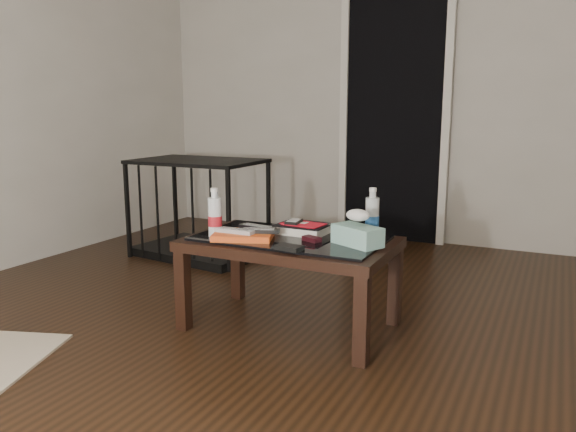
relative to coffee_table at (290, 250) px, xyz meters
name	(u,v)px	position (x,y,z in m)	size (l,w,h in m)	color
ground	(320,368)	(0.32, -0.36, -0.40)	(5.00, 5.00, 0.00)	black
doorway	(394,115)	(-0.08, 2.10, 0.63)	(0.90, 0.08, 2.07)	black
coffee_table	(290,250)	(0.00, 0.00, 0.00)	(1.00, 0.60, 0.46)	black
pet_crate	(200,224)	(-1.21, 0.96, -0.17)	(0.96, 0.70, 0.71)	black
magazines	(243,235)	(-0.19, -0.13, 0.08)	(0.28, 0.21, 0.03)	#DF4C15
remote_silver	(234,231)	(-0.22, -0.16, 0.11)	(0.20, 0.05, 0.02)	#B1B2B6
remote_black_front	(259,231)	(-0.12, -0.11, 0.11)	(0.20, 0.05, 0.02)	black
remote_black_back	(257,227)	(-0.16, -0.04, 0.11)	(0.20, 0.05, 0.02)	black
textbook	(303,229)	(0.02, 0.10, 0.09)	(0.25, 0.20, 0.05)	black
dvd_mailers	(302,223)	(0.02, 0.10, 0.11)	(0.19, 0.14, 0.01)	red
ipod	(294,221)	(-0.02, 0.08, 0.12)	(0.06, 0.10, 0.02)	black
flip_phone	(312,239)	(0.13, -0.04, 0.08)	(0.09, 0.05, 0.02)	black
wallet	(289,248)	(0.11, -0.23, 0.07)	(0.12, 0.07, 0.02)	black
water_bottle_left	(215,212)	(-0.34, -0.14, 0.18)	(0.07, 0.07, 0.24)	white
water_bottle_right	(372,212)	(0.35, 0.20, 0.18)	(0.07, 0.07, 0.24)	silver
tissue_box	(357,236)	(0.35, -0.02, 0.11)	(0.23, 0.12, 0.09)	teal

